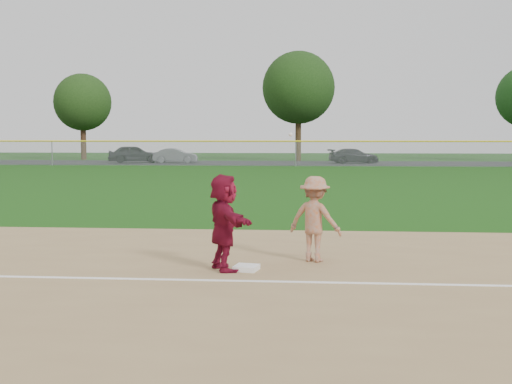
# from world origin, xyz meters

# --- Properties ---
(ground) EXTENTS (160.00, 160.00, 0.00)m
(ground) POSITION_xyz_m (0.00, 0.00, 0.00)
(ground) COLOR #15440D
(ground) RESTS_ON ground
(foul_line) EXTENTS (60.00, 0.10, 0.01)m
(foul_line) POSITION_xyz_m (0.00, -0.80, 0.03)
(foul_line) COLOR white
(foul_line) RESTS_ON infield_dirt
(parking_asphalt) EXTENTS (120.00, 10.00, 0.01)m
(parking_asphalt) POSITION_xyz_m (0.00, 46.00, 0.01)
(parking_asphalt) COLOR black
(parking_asphalt) RESTS_ON ground
(first_base) EXTENTS (0.48, 0.48, 0.09)m
(first_base) POSITION_xyz_m (-0.05, 0.06, 0.07)
(first_base) COLOR white
(first_base) RESTS_ON infield_dirt
(base_runner) EXTENTS (1.17, 1.66, 1.72)m
(base_runner) POSITION_xyz_m (-0.45, 0.06, 0.88)
(base_runner) COLOR maroon
(base_runner) RESTS_ON infield_dirt
(car_left) EXTENTS (5.00, 3.23, 1.58)m
(car_left) POSITION_xyz_m (-14.60, 45.33, 0.80)
(car_left) COLOR black
(car_left) RESTS_ON parking_asphalt
(car_mid) EXTENTS (4.09, 1.83, 1.30)m
(car_mid) POSITION_xyz_m (-10.89, 45.51, 0.66)
(car_mid) COLOR #54565B
(car_mid) RESTS_ON parking_asphalt
(car_right) EXTENTS (4.76, 2.86, 1.29)m
(car_right) POSITION_xyz_m (5.02, 46.06, 0.66)
(car_right) COLOR black
(car_right) RESTS_ON parking_asphalt
(first_base_play) EXTENTS (1.21, 0.99, 2.45)m
(first_base_play) POSITION_xyz_m (1.17, 1.01, 0.84)
(first_base_play) COLOR gray
(first_base_play) RESTS_ON infield_dirt
(outfield_fence) EXTENTS (110.00, 0.12, 110.00)m
(outfield_fence) POSITION_xyz_m (0.00, 40.00, 1.96)
(outfield_fence) COLOR #999EA0
(outfield_fence) RESTS_ON ground
(tree_1) EXTENTS (5.80, 5.80, 8.75)m
(tree_1) POSITION_xyz_m (-22.00, 53.00, 5.83)
(tree_1) COLOR #382114
(tree_1) RESTS_ON ground
(tree_2) EXTENTS (7.00, 7.00, 10.58)m
(tree_2) POSITION_xyz_m (0.00, 51.50, 7.06)
(tree_2) COLOR #332412
(tree_2) RESTS_ON ground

